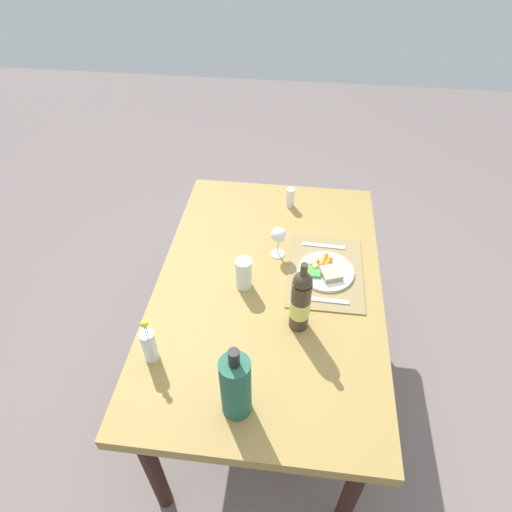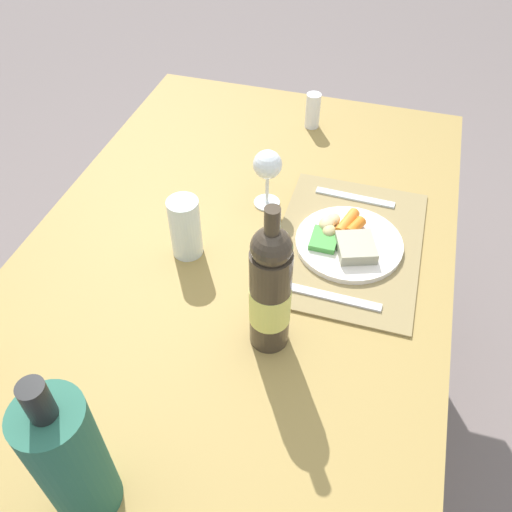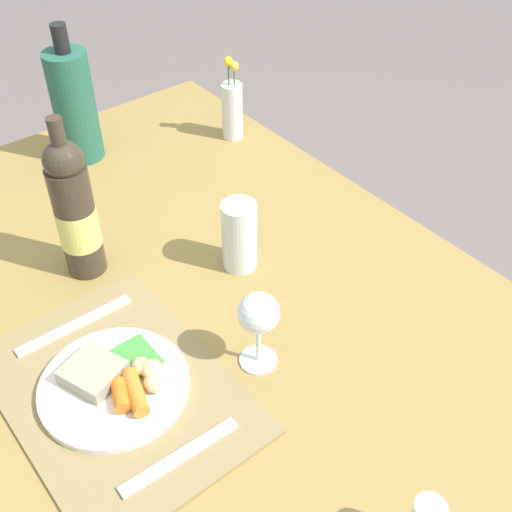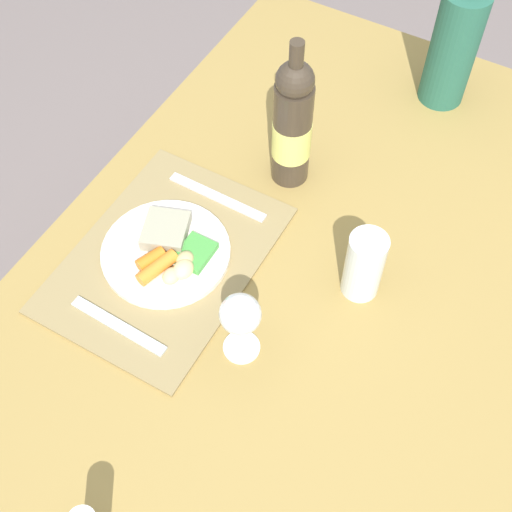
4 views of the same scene
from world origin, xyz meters
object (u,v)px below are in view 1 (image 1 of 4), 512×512
(knife, at_px, (323,246))
(water_tumbler, at_px, (244,275))
(fork, at_px, (323,300))
(dining_table, at_px, (268,296))
(salt_shaker, at_px, (290,197))
(cooler_bottle, at_px, (236,386))
(dinner_plate, at_px, (325,270))
(flower_vase, at_px, (149,345))
(wine_glass, at_px, (278,236))
(wine_bottle, at_px, (301,301))

(knife, distance_m, water_tumbler, 0.42)
(fork, relative_size, knife, 1.10)
(dining_table, height_order, salt_shaker, salt_shaker)
(fork, bearing_deg, salt_shaker, 16.48)
(cooler_bottle, bearing_deg, dinner_plate, -23.35)
(fork, height_order, salt_shaker, salt_shaker)
(dinner_plate, distance_m, salt_shaker, 0.49)
(dining_table, bearing_deg, dinner_plate, -69.07)
(knife, relative_size, salt_shaker, 1.92)
(dinner_plate, bearing_deg, flower_vase, 129.21)
(flower_vase, bearing_deg, wine_glass, -33.98)
(dinner_plate, height_order, fork, dinner_plate)
(dining_table, relative_size, wine_glass, 9.79)
(dinner_plate, relative_size, water_tumbler, 1.67)
(wine_bottle, xyz_separation_m, salt_shaker, (0.74, 0.08, -0.08))
(salt_shaker, bearing_deg, cooler_bottle, 174.80)
(wine_bottle, height_order, wine_glass, wine_bottle)
(wine_bottle, xyz_separation_m, water_tumbler, (0.17, 0.23, -0.07))
(fork, distance_m, wine_bottle, 0.20)
(dinner_plate, relative_size, knife, 1.23)
(fork, relative_size, salt_shaker, 2.12)
(knife, xyz_separation_m, cooler_bottle, (-0.80, 0.27, 0.12))
(knife, bearing_deg, dinner_plate, -175.08)
(cooler_bottle, bearing_deg, wine_bottle, -26.59)
(dinner_plate, xyz_separation_m, salt_shaker, (0.45, 0.18, 0.03))
(cooler_bottle, bearing_deg, wine_glass, -5.39)
(dining_table, height_order, flower_vase, flower_vase)
(wine_bottle, xyz_separation_m, flower_vase, (-0.21, 0.50, -0.06))
(dinner_plate, xyz_separation_m, fork, (-0.16, 0.01, -0.01))
(flower_vase, bearing_deg, water_tumbler, -35.72)
(knife, bearing_deg, fork, -177.86)
(fork, xyz_separation_m, wine_glass, (0.25, 0.20, 0.10))
(dinner_plate, bearing_deg, water_tumbler, 108.69)
(knife, distance_m, cooler_bottle, 0.85)
(cooler_bottle, bearing_deg, dining_table, -4.92)
(dining_table, relative_size, salt_shaker, 14.52)
(dinner_plate, bearing_deg, salt_shaker, 21.24)
(water_tumbler, bearing_deg, knife, -49.39)
(knife, xyz_separation_m, wine_glass, (-0.07, 0.20, 0.10))
(fork, distance_m, cooler_bottle, 0.56)
(dinner_plate, relative_size, wine_glass, 1.60)
(wine_bottle, distance_m, flower_vase, 0.54)
(cooler_bottle, relative_size, wine_glass, 2.14)
(dinner_plate, relative_size, flower_vase, 1.13)
(knife, distance_m, wine_glass, 0.23)
(wine_bottle, bearing_deg, dinner_plate, -19.04)
(flower_vase, xyz_separation_m, cooler_bottle, (-0.15, -0.32, 0.05))
(wine_bottle, height_order, flower_vase, wine_bottle)
(dinner_plate, bearing_deg, fork, 177.12)
(wine_glass, height_order, salt_shaker, wine_glass)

